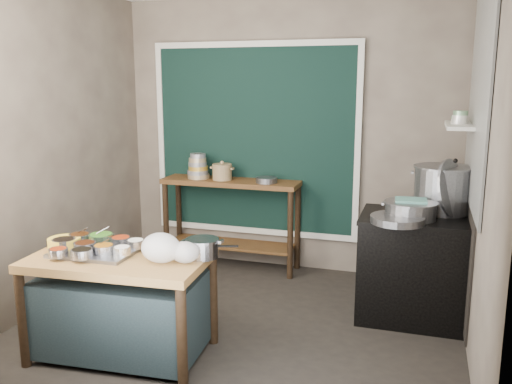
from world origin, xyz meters
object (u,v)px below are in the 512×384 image
(saucepan, at_px, (202,248))
(utensil_cup, at_px, (198,174))
(yellow_basin, at_px, (64,244))
(back_counter, at_px, (231,224))
(stove_block, at_px, (415,269))
(condiment_tray, at_px, (96,251))
(steamer, at_px, (411,210))
(ceramic_crock, at_px, (222,173))
(prep_table, at_px, (122,306))
(stock_pot, at_px, (442,189))

(saucepan, xyz_separation_m, utensil_cup, (-0.83, 1.86, 0.17))
(yellow_basin, height_order, utensil_cup, utensil_cup)
(yellow_basin, bearing_deg, back_counter, 74.66)
(stove_block, xyz_separation_m, utensil_cup, (-2.26, 0.71, 0.57))
(condiment_tray, relative_size, steamer, 1.33)
(stove_block, bearing_deg, back_counter, 158.98)
(back_counter, bearing_deg, condiment_tray, -98.27)
(condiment_tray, distance_m, ceramic_crock, 2.02)
(back_counter, distance_m, condiment_tray, 2.06)
(stove_block, distance_m, utensil_cup, 2.44)
(prep_table, xyz_separation_m, back_counter, (0.10, 2.03, 0.10))
(steamer, bearing_deg, stock_pot, 52.50)
(back_counter, xyz_separation_m, utensil_cup, (-0.36, -0.02, 0.52))
(saucepan, height_order, utensil_cup, utensil_cup)
(saucepan, xyz_separation_m, stock_pot, (1.61, 1.35, 0.26))
(stock_pot, bearing_deg, saucepan, -139.84)
(prep_table, distance_m, yellow_basin, 0.62)
(condiment_tray, xyz_separation_m, stock_pot, (2.37, 1.50, 0.31))
(ceramic_crock, bearing_deg, saucepan, -73.22)
(saucepan, bearing_deg, stove_block, 21.59)
(condiment_tray, xyz_separation_m, ceramic_crock, (0.21, 2.00, 0.26))
(back_counter, height_order, steamer, steamer)
(utensil_cup, height_order, ceramic_crock, ceramic_crock)
(stock_pot, bearing_deg, ceramic_crock, 167.15)
(back_counter, height_order, condiment_tray, back_counter)
(prep_table, height_order, stock_pot, stock_pot)
(stove_block, height_order, yellow_basin, stove_block)
(prep_table, height_order, ceramic_crock, ceramic_crock)
(stove_block, bearing_deg, utensil_cup, 162.45)
(back_counter, bearing_deg, yellow_basin, -105.34)
(back_counter, xyz_separation_m, stove_block, (1.90, -0.73, -0.05))
(prep_table, xyz_separation_m, yellow_basin, (-0.46, 0.01, 0.42))
(prep_table, relative_size, stove_block, 1.39)
(prep_table, height_order, stove_block, stove_block)
(condiment_tray, relative_size, utensil_cup, 4.15)
(prep_table, xyz_separation_m, steamer, (1.94, 1.20, 0.57))
(yellow_basin, xyz_separation_m, utensil_cup, (0.20, 2.01, 0.20))
(condiment_tray, xyz_separation_m, utensil_cup, (-0.07, 2.01, 0.23))
(prep_table, distance_m, back_counter, 2.03)
(prep_table, xyz_separation_m, utensil_cup, (-0.26, 2.01, 0.62))
(stove_block, relative_size, utensil_cup, 6.53)
(prep_table, bearing_deg, condiment_tray, 174.10)
(saucepan, relative_size, steamer, 0.57)
(yellow_basin, bearing_deg, stove_block, 27.79)
(stove_block, height_order, steamer, steamer)
(stove_block, xyz_separation_m, saucepan, (-1.43, -1.14, 0.39))
(yellow_basin, distance_m, saucepan, 1.04)
(prep_table, relative_size, yellow_basin, 5.32)
(yellow_basin, bearing_deg, steamer, 26.46)
(stock_pot, bearing_deg, stove_block, -130.19)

